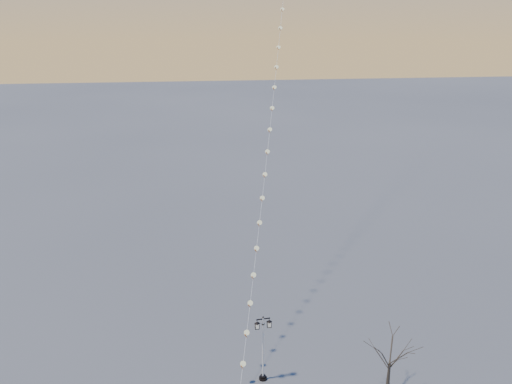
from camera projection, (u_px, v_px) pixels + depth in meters
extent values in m
cylinder|color=black|center=(263.00, 378.00, 32.99)|extent=(0.49, 0.49, 0.14)
cylinder|color=black|center=(263.00, 376.00, 32.94)|extent=(0.35, 0.35, 0.12)
cylinder|color=silver|center=(263.00, 347.00, 32.25)|extent=(0.11, 0.11, 4.14)
cylinder|color=black|center=(263.00, 324.00, 31.74)|extent=(0.18, 0.18, 0.05)
cube|color=black|center=(263.00, 319.00, 31.63)|extent=(0.84, 0.16, 0.05)
sphere|color=black|center=(263.00, 317.00, 31.59)|extent=(0.12, 0.12, 0.12)
pyramid|color=black|center=(257.00, 322.00, 31.58)|extent=(0.39, 0.39, 0.12)
cube|color=beige|center=(257.00, 326.00, 31.67)|extent=(0.23, 0.23, 0.30)
cube|color=black|center=(257.00, 328.00, 31.73)|extent=(0.26, 0.26, 0.04)
pyramid|color=black|center=(269.00, 320.00, 31.76)|extent=(0.39, 0.39, 0.12)
cube|color=beige|center=(269.00, 324.00, 31.85)|extent=(0.23, 0.23, 0.30)
cube|color=black|center=(269.00, 326.00, 31.90)|extent=(0.26, 0.26, 0.04)
cone|color=#322A1F|center=(388.00, 377.00, 31.59)|extent=(0.25, 0.25, 2.08)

